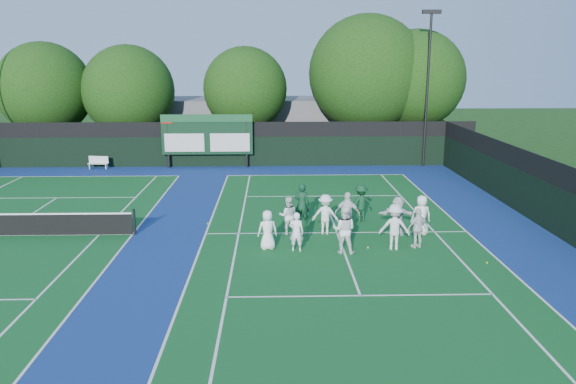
{
  "coord_description": "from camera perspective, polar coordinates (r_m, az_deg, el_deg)",
  "views": [
    {
      "loc": [
        -2.67,
        -21.38,
        7.14
      ],
      "look_at": [
        -2.0,
        3.0,
        1.3
      ],
      "focal_mm": 35.0,
      "sensor_mm": 36.0,
      "label": 1
    }
  ],
  "objects": [
    {
      "name": "court_apron",
      "position": [
        23.73,
        -9.59,
        -4.23
      ],
      "size": [
        34.0,
        32.0,
        0.01
      ],
      "primitive_type": "cube",
      "color": "navy",
      "rests_on": "ground"
    },
    {
      "name": "player_back_4",
      "position": [
        23.74,
        13.38,
        -2.31
      ],
      "size": [
        0.85,
        0.59,
        1.67
      ],
      "primitive_type": "imported",
      "rotation": [
        0.0,
        0.0,
        3.21
      ],
      "color": "white",
      "rests_on": "ground"
    },
    {
      "name": "back_fence",
      "position": [
        37.97,
        -6.6,
        4.62
      ],
      "size": [
        34.0,
        0.08,
        3.0
      ],
      "color": "black",
      "rests_on": "ground"
    },
    {
      "name": "ground",
      "position": [
        22.7,
        5.28,
        -4.93
      ],
      "size": [
        120.0,
        120.0,
        0.0
      ],
      "primitive_type": "plane",
      "color": "#14370F",
      "rests_on": "ground"
    },
    {
      "name": "player_front_1",
      "position": [
        21.17,
        0.87,
        -4.07
      ],
      "size": [
        0.62,
        0.47,
        1.53
      ],
      "primitive_type": "imported",
      "rotation": [
        0.0,
        0.0,
        2.94
      ],
      "color": "white",
      "rests_on": "ground"
    },
    {
      "name": "tennis_ball_1",
      "position": [
        26.47,
        12.49,
        -2.43
      ],
      "size": [
        0.07,
        0.07,
        0.07
      ],
      "primitive_type": "sphere",
      "color": "#CBCD18",
      "rests_on": "ground"
    },
    {
      "name": "tree_a",
      "position": [
        44.04,
        -23.23,
        9.38
      ],
      "size": [
        6.6,
        6.6,
        8.29
      ],
      "color": "black",
      "rests_on": "ground"
    },
    {
      "name": "tennis_ball_2",
      "position": [
        21.36,
        19.56,
        -6.78
      ],
      "size": [
        0.07,
        0.07,
        0.07
      ],
      "primitive_type": "sphere",
      "color": "#CBCD18",
      "rests_on": "ground"
    },
    {
      "name": "coach_left",
      "position": [
        24.54,
        1.43,
        -1.23
      ],
      "size": [
        0.76,
        0.6,
        1.84
      ],
      "primitive_type": "imported",
      "rotation": [
        0.0,
        0.0,
        2.88
      ],
      "color": "#0E341F",
      "rests_on": "ground"
    },
    {
      "name": "tree_c",
      "position": [
        41.06,
        -4.16,
        10.19
      ],
      "size": [
        6.0,
        6.0,
        7.98
      ],
      "color": "black",
      "rests_on": "ground"
    },
    {
      "name": "near_court",
      "position": [
        23.64,
        5.0,
        -4.14
      ],
      "size": [
        11.05,
        23.85,
        0.01
      ],
      "color": "#104E1E",
      "rests_on": "ground"
    },
    {
      "name": "player_back_2",
      "position": [
        23.29,
        6.07,
        -2.17
      ],
      "size": [
        1.13,
        0.74,
        1.79
      ],
      "primitive_type": "imported",
      "rotation": [
        0.0,
        0.0,
        2.82
      ],
      "color": "white",
      "rests_on": "ground"
    },
    {
      "name": "tennis_ball_5",
      "position": [
        21.9,
        8.12,
        -5.61
      ],
      "size": [
        0.07,
        0.07,
        0.07
      ],
      "primitive_type": "sphere",
      "color": "#CBCD18",
      "rests_on": "ground"
    },
    {
      "name": "player_back_0",
      "position": [
        23.22,
        -0.0,
        -2.41
      ],
      "size": [
        0.77,
        0.6,
        1.58
      ],
      "primitive_type": "imported",
      "rotation": [
        0.0,
        0.0,
        3.15
      ],
      "color": "white",
      "rests_on": "ground"
    },
    {
      "name": "divider_fence_right",
      "position": [
        25.89,
        25.26,
        -0.75
      ],
      "size": [
        0.08,
        32.0,
        3.0
      ],
      "color": "black",
      "rests_on": "ground"
    },
    {
      "name": "tree_e",
      "position": [
        42.31,
        12.99,
        10.86
      ],
      "size": [
        7.07,
        7.07,
        9.18
      ],
      "color": "black",
      "rests_on": "ground"
    },
    {
      "name": "player_front_2",
      "position": [
        21.08,
        5.72,
        -3.83
      ],
      "size": [
        1.02,
        0.88,
        1.8
      ],
      "primitive_type": "imported",
      "rotation": [
        0.0,
        0.0,
        2.89
      ],
      "color": "white",
      "rests_on": "ground"
    },
    {
      "name": "tennis_ball_3",
      "position": [
        24.98,
        -8.15,
        -3.2
      ],
      "size": [
        0.07,
        0.07,
        0.07
      ],
      "primitive_type": "sphere",
      "color": "#CBCD18",
      "rests_on": "ground"
    },
    {
      "name": "coach_right",
      "position": [
        25.19,
        7.41,
        -1.14
      ],
      "size": [
        1.24,
        0.99,
        1.67
      ],
      "primitive_type": "imported",
      "rotation": [
        0.0,
        0.0,
        3.54
      ],
      "color": "#0F391F",
      "rests_on": "ground"
    },
    {
      "name": "scoreboard",
      "position": [
        37.55,
        -8.24,
        5.75
      ],
      "size": [
        6.0,
        0.21,
        3.55
      ],
      "color": "black",
      "rests_on": "ground"
    },
    {
      "name": "player_back_3",
      "position": [
        23.46,
        11.07,
        -2.4
      ],
      "size": [
        1.57,
        0.62,
        1.66
      ],
      "primitive_type": "imported",
      "rotation": [
        0.0,
        0.0,
        3.06
      ],
      "color": "silver",
      "rests_on": "ground"
    },
    {
      "name": "player_back_1",
      "position": [
        23.27,
        3.82,
        -2.27
      ],
      "size": [
        1.17,
        0.8,
        1.68
      ],
      "primitive_type": "imported",
      "rotation": [
        0.0,
        0.0,
        2.97
      ],
      "color": "white",
      "rests_on": "ground"
    },
    {
      "name": "light_pole_right",
      "position": [
        38.46,
        14.07,
        11.82
      ],
      "size": [
        1.2,
        0.3,
        10.12
      ],
      "color": "black",
      "rests_on": "ground"
    },
    {
      "name": "tree_b",
      "position": [
        42.26,
        -15.65,
        9.62
      ],
      "size": [
        6.52,
        6.52,
        8.1
      ],
      "color": "black",
      "rests_on": "ground"
    },
    {
      "name": "tennis_ball_4",
      "position": [
        26.53,
        7.08,
        -2.18
      ],
      "size": [
        0.07,
        0.07,
        0.07
      ],
      "primitive_type": "sphere",
      "color": "#CBCD18",
      "rests_on": "ground"
    },
    {
      "name": "bench",
      "position": [
        39.08,
        -18.69,
        2.9
      ],
      "size": [
        1.36,
        0.53,
        0.84
      ],
      "color": "silver",
      "rests_on": "ground"
    },
    {
      "name": "tree_d",
      "position": [
        41.56,
        8.21,
        11.53
      ],
      "size": [
        8.35,
        8.35,
        10.22
      ],
      "color": "black",
      "rests_on": "ground"
    },
    {
      "name": "player_front_0",
      "position": [
        21.39,
        -2.09,
        -3.87
      ],
      "size": [
        0.83,
        0.62,
        1.54
      ],
      "primitive_type": "imported",
      "rotation": [
        0.0,
        0.0,
        3.32
      ],
      "color": "white",
      "rests_on": "ground"
    },
    {
      "name": "player_front_4",
      "position": [
        22.12,
        13.06,
        -3.59
      ],
      "size": [
        1.0,
        0.69,
        1.57
      ],
      "primitive_type": "imported",
      "rotation": [
        0.0,
        0.0,
        3.51
      ],
      "color": "silver",
      "rests_on": "ground"
    },
    {
      "name": "player_front_3",
      "position": [
        21.72,
        10.77,
        -3.5
      ],
      "size": [
        1.25,
        0.85,
        1.78
      ],
      "primitive_type": "imported",
      "rotation": [
        0.0,
        0.0,
        2.97
      ],
      "color": "silver",
      "rests_on": "ground"
    },
    {
      "name": "clubhouse",
      "position": [
        45.68,
        -0.72,
        7.0
      ],
      "size": [
        18.0,
        6.0,
        4.0
      ],
      "primitive_type": "cube",
      "color": "#5E5E63",
      "rests_on": "ground"
    }
  ]
}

